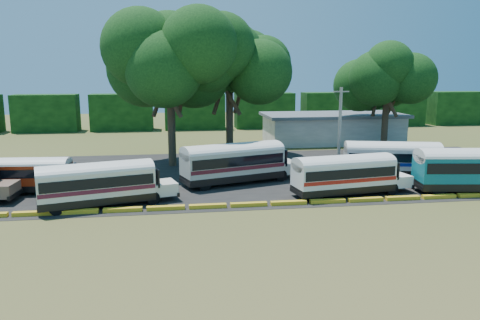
{
  "coord_description": "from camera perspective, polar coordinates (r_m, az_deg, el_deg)",
  "views": [
    {
      "loc": [
        -3.93,
        -31.52,
        9.81
      ],
      "look_at": [
        1.59,
        6.0,
        2.52
      ],
      "focal_mm": 35.0,
      "sensor_mm": 36.0,
      "label": 1
    }
  ],
  "objects": [
    {
      "name": "bus_white_blue",
      "position": [
        45.26,
        18.28,
        0.28
      ],
      "size": [
        10.64,
        4.97,
        3.4
      ],
      "rotation": [
        0.0,
        0.0,
        -0.24
      ],
      "color": "black",
      "rests_on": "ground"
    },
    {
      "name": "bus_cream_east",
      "position": [
        40.85,
        -0.58,
        -0.1
      ],
      "size": [
        11.23,
        5.92,
        3.59
      ],
      "rotation": [
        0.0,
        0.0,
        0.31
      ],
      "color": "black",
      "rests_on": "ground"
    },
    {
      "name": "bus_red",
      "position": [
        41.45,
        -24.59,
        -1.44
      ],
      "size": [
        9.01,
        2.84,
        2.92
      ],
      "rotation": [
        0.0,
        0.0,
        -0.07
      ],
      "color": "black",
      "rests_on": "ground"
    },
    {
      "name": "tree_center",
      "position": [
        52.08,
        -1.31,
        12.37
      ],
      "size": [
        10.57,
        10.57,
        15.11
      ],
      "color": "#372C1B",
      "rests_on": "ground"
    },
    {
      "name": "utility_pole",
      "position": [
        46.73,
        12.06,
        3.76
      ],
      "size": [
        1.6,
        0.3,
        8.21
      ],
      "color": "gray",
      "rests_on": "ground"
    },
    {
      "name": "bus_cream_west",
      "position": [
        35.48,
        -16.75,
        -2.56
      ],
      "size": [
        10.25,
        4.99,
        3.27
      ],
      "rotation": [
        0.0,
        0.0,
        0.27
      ],
      "color": "black",
      "rests_on": "ground"
    },
    {
      "name": "curb",
      "position": [
        34.15,
        -1.43,
        -5.56
      ],
      "size": [
        53.7,
        0.45,
        0.3
      ],
      "color": "yellow",
      "rests_on": "ground"
    },
    {
      "name": "tree_east",
      "position": [
        61.21,
        17.58,
        10.0
      ],
      "size": [
        9.28,
        9.28,
        12.87
      ],
      "color": "#372C1B",
      "rests_on": "ground"
    },
    {
      "name": "bus_white_red",
      "position": [
        37.95,
        12.8,
        -1.52
      ],
      "size": [
        10.15,
        3.94,
        3.25
      ],
      "rotation": [
        0.0,
        0.0,
        0.15
      ],
      "color": "black",
      "rests_on": "ground"
    },
    {
      "name": "ground",
      "position": [
        33.24,
        -1.22,
        -6.29
      ],
      "size": [
        160.0,
        160.0,
        0.0
      ],
      "primitive_type": "plane",
      "color": "#374C19",
      "rests_on": "ground"
    },
    {
      "name": "terminal_building",
      "position": [
        65.77,
        11.2,
        3.88
      ],
      "size": [
        19.0,
        9.0,
        4.0
      ],
      "color": "silver",
      "rests_on": "ground"
    },
    {
      "name": "asphalt_strip",
      "position": [
        44.88,
        -1.86,
        -1.74
      ],
      "size": [
        64.0,
        24.0,
        0.02
      ],
      "primitive_type": "cube",
      "color": "black",
      "rests_on": "ground"
    },
    {
      "name": "treeline_backdrop",
      "position": [
        79.91,
        -5.55,
        5.93
      ],
      "size": [
        130.0,
        4.0,
        6.0
      ],
      "color": "black",
      "rests_on": "ground"
    },
    {
      "name": "tree_west",
      "position": [
        48.52,
        -8.58,
        12.7
      ],
      "size": [
        11.29,
        11.29,
        15.64
      ],
      "color": "#372C1B",
      "rests_on": "ground"
    },
    {
      "name": "bus_teal",
      "position": [
        42.38,
        26.89,
        -0.81
      ],
      "size": [
        11.36,
        4.25,
        3.65
      ],
      "rotation": [
        0.0,
        0.0,
        -0.14
      ],
      "color": "black",
      "rests_on": "ground"
    }
  ]
}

